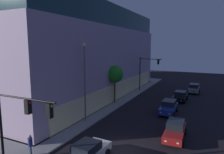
# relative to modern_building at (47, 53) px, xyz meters

# --- Properties ---
(ground_plane) EXTENTS (120.00, 120.00, 0.00)m
(ground_plane) POSITION_rel_modern_building_xyz_m (-16.32, -23.23, -7.61)
(ground_plane) COLOR black
(modern_building) EXTENTS (38.39, 32.24, 15.36)m
(modern_building) POSITION_rel_modern_building_xyz_m (0.00, 0.00, 0.00)
(modern_building) COLOR #4C4C51
(modern_building) RESTS_ON ground
(traffic_light_near_corner) EXTENTS (0.33, 4.96, 5.82)m
(traffic_light_near_corner) POSITION_rel_modern_building_xyz_m (-22.64, -18.76, -3.23)
(traffic_light_near_corner) COLOR black
(traffic_light_near_corner) RESTS_ON sidewalk_corner
(traffic_light_far_corner) EXTENTS (0.48, 4.38, 6.63)m
(traffic_light_far_corner) POSITION_rel_modern_building_xyz_m (7.43, -18.22, -3.01)
(traffic_light_far_corner) COLOR black
(traffic_light_far_corner) RESTS_ON sidewalk_corner
(street_lamp_sidewalk) EXTENTS (0.44, 0.44, 9.12)m
(street_lamp_sidewalk) POSITION_rel_modern_building_xyz_m (-11.78, -16.59, -1.84)
(street_lamp_sidewalk) COLOR #575757
(street_lamp_sidewalk) RESTS_ON sidewalk_corner
(sidewalk_tree) EXTENTS (2.66, 2.66, 5.83)m
(sidewalk_tree) POSITION_rel_modern_building_xyz_m (-3.10, -16.34, -2.99)
(sidewalk_tree) COLOR #4C3B1E
(sidewalk_tree) RESTS_ON sidewalk_corner
(pedestrian_waiting) EXTENTS (0.36, 0.36, 1.72)m
(pedestrian_waiting) POSITION_rel_modern_building_xyz_m (-20.34, -16.93, -6.44)
(pedestrian_waiting) COLOR #2D3851
(pedestrian_waiting) RESTS_ON sidewalk_corner
(car_silver) EXTENTS (4.18, 2.20, 1.59)m
(car_silver) POSITION_rel_modern_building_xyz_m (-18.83, -21.42, -6.81)
(car_silver) COLOR #B7BABF
(car_silver) RESTS_ON ground
(car_red) EXTENTS (4.71, 2.07, 1.69)m
(car_red) POSITION_rel_modern_building_xyz_m (-11.74, -26.83, -6.76)
(car_red) COLOR maroon
(car_red) RESTS_ON ground
(car_blue) EXTENTS (4.51, 2.02, 1.75)m
(car_blue) POSITION_rel_modern_building_xyz_m (-4.33, -24.84, -6.71)
(car_blue) COLOR navy
(car_blue) RESTS_ON ground
(car_black) EXTENTS (4.54, 2.25, 1.52)m
(car_black) POSITION_rel_modern_building_xyz_m (3.11, -25.30, -6.83)
(car_black) COLOR black
(car_black) RESTS_ON ground
(car_grey) EXTENTS (4.42, 2.10, 1.68)m
(car_grey) POSITION_rel_modern_building_xyz_m (10.36, -26.90, -6.74)
(car_grey) COLOR slate
(car_grey) RESTS_ON ground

